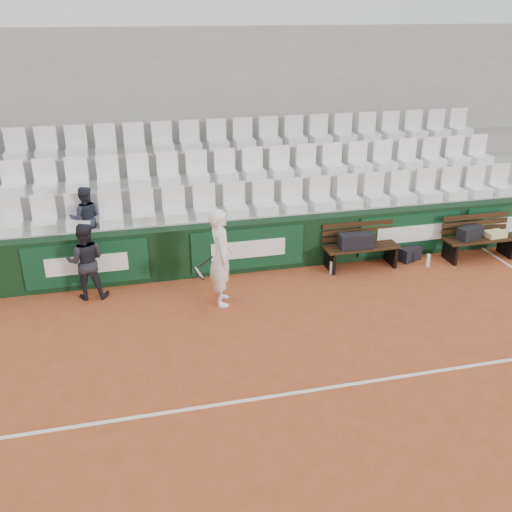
{
  "coord_description": "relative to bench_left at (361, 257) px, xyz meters",
  "views": [
    {
      "loc": [
        -2.43,
        -6.01,
        4.83
      ],
      "look_at": [
        -0.39,
        2.4,
        1.0
      ],
      "focal_mm": 40.0,
      "sensor_mm": 36.0,
      "label": 1
    }
  ],
  "objects": [
    {
      "name": "towel",
      "position": [
        2.87,
        -0.17,
        0.28
      ],
      "size": [
        0.42,
        0.32,
        0.11
      ],
      "primitive_type": "cube",
      "rotation": [
        0.0,
        0.0,
        0.07
      ],
      "color": "beige",
      "rests_on": "bench_right"
    },
    {
      "name": "sports_bag_right",
      "position": [
        2.3,
        -0.13,
        0.35
      ],
      "size": [
        0.58,
        0.39,
        0.25
      ],
      "primitive_type": "cube",
      "rotation": [
        0.0,
        0.0,
        0.3
      ],
      "color": "black",
      "rests_on": "bench_right"
    },
    {
      "name": "grandstand_tier_mid",
      "position": [
        -2.04,
        1.99,
        0.5
      ],
      "size": [
        18.0,
        0.95,
        1.45
      ],
      "primitive_type": "cube",
      "color": "#9A9997",
      "rests_on": "ground"
    },
    {
      "name": "sports_bag_ground",
      "position": [
        1.11,
        0.08,
        -0.09
      ],
      "size": [
        0.53,
        0.43,
        0.28
      ],
      "primitive_type": "cube",
      "rotation": [
        0.0,
        0.0,
        0.37
      ],
      "color": "black",
      "rests_on": "ground"
    },
    {
      "name": "court_baseline",
      "position": [
        -2.04,
        -3.59,
        -0.22
      ],
      "size": [
        18.0,
        0.06,
        0.01
      ],
      "primitive_type": "cube",
      "color": "white",
      "rests_on": "ground"
    },
    {
      "name": "seat_row_back",
      "position": [
        -2.04,
        2.76,
        1.99
      ],
      "size": [
        11.9,
        0.44,
        0.63
      ],
      "primitive_type": "cube",
      "color": "silver",
      "rests_on": "grandstand_tier_back"
    },
    {
      "name": "seat_row_front",
      "position": [
        -2.04,
        0.86,
        1.09
      ],
      "size": [
        11.9,
        0.44,
        0.63
      ],
      "primitive_type": "cube",
      "color": "white",
      "rests_on": "grandstand_tier_front"
    },
    {
      "name": "ball_kid",
      "position": [
        -5.24,
        -0.04,
        0.48
      ],
      "size": [
        0.73,
        0.59,
        1.41
      ],
      "primitive_type": "imported",
      "rotation": [
        0.0,
        0.0,
        3.05
      ],
      "color": "black",
      "rests_on": "ground"
    },
    {
      "name": "water_bottle_near",
      "position": [
        -0.67,
        -0.18,
        -0.09
      ],
      "size": [
        0.07,
        0.07,
        0.26
      ],
      "primitive_type": "cylinder",
      "color": "silver",
      "rests_on": "ground"
    },
    {
      "name": "tennis_player",
      "position": [
        -2.96,
        -0.8,
        0.64
      ],
      "size": [
        0.74,
        0.67,
        1.73
      ],
      "color": "white",
      "rests_on": "ground"
    },
    {
      "name": "seat_row_mid",
      "position": [
        -2.04,
        1.81,
        1.54
      ],
      "size": [
        11.9,
        0.44,
        0.63
      ],
      "primitive_type": "cube",
      "color": "white",
      "rests_on": "grandstand_tier_mid"
    },
    {
      "name": "ground",
      "position": [
        -2.04,
        -3.59,
        -0.23
      ],
      "size": [
        80.0,
        80.0,
        0.0
      ],
      "primitive_type": "plane",
      "color": "#AB4B26",
      "rests_on": "ground"
    },
    {
      "name": "back_barrier",
      "position": [
        -1.98,
        0.4,
        0.28
      ],
      "size": [
        18.0,
        0.34,
        1.0
      ],
      "color": "black",
      "rests_on": "ground"
    },
    {
      "name": "spectator_c",
      "position": [
        -5.21,
        0.91,
        1.39
      ],
      "size": [
        0.6,
        0.47,
        1.22
      ],
      "primitive_type": "imported",
      "rotation": [
        0.0,
        0.0,
        3.12
      ],
      "color": "#202530",
      "rests_on": "grandstand_tier_front"
    },
    {
      "name": "grandstand_rear_wall",
      "position": [
        -2.04,
        3.56,
        1.98
      ],
      "size": [
        18.0,
        0.3,
        4.4
      ],
      "primitive_type": "cube",
      "color": "#979794",
      "rests_on": "ground"
    },
    {
      "name": "grandstand_tier_front",
      "position": [
        -2.04,
        1.04,
        0.28
      ],
      "size": [
        18.0,
        0.95,
        1.0
      ],
      "primitive_type": "cube",
      "color": "#979895",
      "rests_on": "ground"
    },
    {
      "name": "sports_bag_left",
      "position": [
        -0.14,
        -0.03,
        0.37
      ],
      "size": [
        0.68,
        0.32,
        0.28
      ],
      "primitive_type": "cube",
      "rotation": [
        0.0,
        0.0,
        -0.06
      ],
      "color": "black",
      "rests_on": "bench_left"
    },
    {
      "name": "grandstand_tier_back",
      "position": [
        -2.04,
        2.94,
        0.72
      ],
      "size": [
        18.0,
        0.95,
        1.9
      ],
      "primitive_type": "cube",
      "color": "gray",
      "rests_on": "ground"
    },
    {
      "name": "water_bottle_far",
      "position": [
        1.32,
        -0.31,
        -0.09
      ],
      "size": [
        0.07,
        0.07,
        0.27
      ],
      "primitive_type": "cylinder",
      "color": "silver",
      "rests_on": "ground"
    },
    {
      "name": "bench_left",
      "position": [
        0.0,
        0.0,
        0.0
      ],
      "size": [
        1.5,
        0.56,
        0.45
      ],
      "primitive_type": "cube",
      "color": "#311D0E",
      "rests_on": "ground"
    },
    {
      "name": "bench_right",
      "position": [
        2.54,
        -0.17,
        0.0
      ],
      "size": [
        1.5,
        0.56,
        0.45
      ],
      "primitive_type": "cube",
      "color": "#301D0E",
      "rests_on": "ground"
    }
  ]
}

